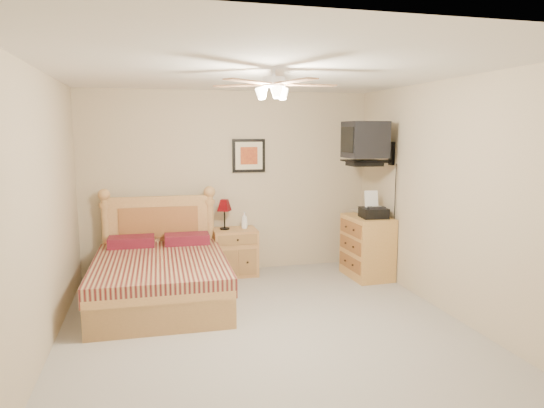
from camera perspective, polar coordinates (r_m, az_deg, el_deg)
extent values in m
plane|color=#9B968C|center=(4.92, -0.42, -14.86)|extent=(4.50, 4.50, 0.00)
cube|color=white|center=(4.55, -0.46, 15.44)|extent=(4.00, 4.50, 0.04)
cube|color=#C1AF8E|center=(6.76, -5.01, 2.53)|extent=(4.00, 0.04, 2.50)
cube|color=#C1AF8E|center=(2.49, 12.15, -8.06)|extent=(4.00, 0.04, 2.50)
cube|color=#C1AF8E|center=(4.54, -25.80, -1.25)|extent=(0.04, 4.50, 2.50)
cube|color=#C1AF8E|center=(5.40, 20.62, 0.51)|extent=(0.04, 4.50, 2.50)
cube|color=#BA804E|center=(6.69, -4.37, -5.64)|extent=(0.59, 0.45, 0.64)
imported|color=white|center=(6.64, -3.27, -1.91)|extent=(0.12, 0.12, 0.23)
cube|color=black|center=(6.76, -2.75, 5.70)|extent=(0.46, 0.04, 0.46)
cube|color=#B2833B|center=(6.66, 11.13, -4.96)|extent=(0.51, 0.72, 0.83)
imported|color=#A89C89|center=(6.77, 9.97, -1.02)|extent=(0.22, 0.28, 0.02)
imported|color=tan|center=(6.78, 9.85, -0.81)|extent=(0.27, 0.30, 0.02)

